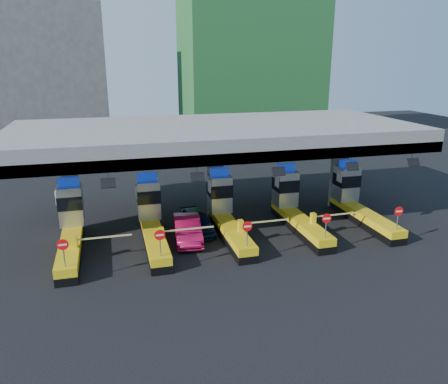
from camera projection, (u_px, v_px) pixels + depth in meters
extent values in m
plane|color=black|center=(226.00, 233.00, 29.87)|extent=(120.00, 120.00, 0.00)
cube|color=slate|center=(215.00, 135.00, 30.80)|extent=(28.00, 12.00, 1.50)
cube|color=#4C4C49|center=(238.00, 158.00, 25.66)|extent=(28.00, 0.60, 0.70)
cube|color=slate|center=(71.00, 193.00, 29.38)|extent=(1.00, 1.00, 5.50)
cube|color=slate|center=(215.00, 183.00, 31.83)|extent=(1.00, 1.00, 5.50)
cube|color=slate|center=(339.00, 174.00, 34.29)|extent=(1.00, 1.00, 5.50)
cylinder|color=slate|center=(108.00, 176.00, 23.99)|extent=(0.06, 0.06, 0.50)
cube|color=black|center=(108.00, 183.00, 23.91)|extent=(0.80, 0.38, 0.54)
cylinder|color=slate|center=(197.00, 170.00, 25.22)|extent=(0.06, 0.06, 0.50)
cube|color=black|center=(198.00, 177.00, 25.14)|extent=(0.80, 0.38, 0.54)
cylinder|color=slate|center=(278.00, 165.00, 26.45)|extent=(0.06, 0.06, 0.50)
cube|color=black|center=(279.00, 171.00, 26.36)|extent=(0.80, 0.38, 0.54)
cylinder|color=slate|center=(351.00, 160.00, 27.67)|extent=(0.06, 0.06, 0.50)
cube|color=black|center=(353.00, 166.00, 27.59)|extent=(0.80, 0.38, 0.54)
cylinder|color=slate|center=(412.00, 156.00, 28.78)|extent=(0.06, 0.06, 0.50)
cube|color=black|center=(414.00, 162.00, 28.70)|extent=(0.80, 0.38, 0.54)
cube|color=black|center=(71.00, 251.00, 26.42)|extent=(1.20, 8.00, 0.50)
cube|color=#E5B70C|center=(70.00, 244.00, 26.27)|extent=(1.20, 8.00, 0.50)
cube|color=#9EA3A8|center=(71.00, 205.00, 28.40)|extent=(1.50, 1.50, 2.60)
cube|color=black|center=(70.00, 201.00, 28.29)|extent=(1.56, 1.56, 0.90)
cube|color=#0C2DBF|center=(68.00, 182.00, 27.94)|extent=(1.30, 0.35, 0.55)
cube|color=white|center=(56.00, 197.00, 27.72)|extent=(0.06, 0.70, 0.90)
cylinder|color=slate|center=(64.00, 255.00, 22.68)|extent=(0.07, 0.07, 1.30)
cylinder|color=red|center=(63.00, 245.00, 22.47)|extent=(0.60, 0.04, 0.60)
cube|color=white|center=(63.00, 245.00, 22.45)|extent=(0.42, 0.02, 0.10)
cube|color=#E5B70C|center=(74.00, 242.00, 25.07)|extent=(0.30, 0.35, 0.70)
cube|color=white|center=(104.00, 237.00, 25.45)|extent=(3.20, 0.08, 0.08)
cube|color=black|center=(154.00, 243.00, 27.64)|extent=(1.20, 8.00, 0.50)
cube|color=#E5B70C|center=(154.00, 235.00, 27.50)|extent=(1.20, 8.00, 0.50)
cube|color=#9EA3A8|center=(148.00, 199.00, 29.63)|extent=(1.50, 1.50, 2.60)
cube|color=black|center=(148.00, 195.00, 29.52)|extent=(1.56, 1.56, 0.90)
cube|color=#0C2DBF|center=(147.00, 176.00, 29.16)|extent=(1.30, 0.35, 0.55)
cube|color=white|center=(136.00, 191.00, 28.95)|extent=(0.06, 0.70, 0.90)
cylinder|color=slate|center=(160.00, 245.00, 23.91)|extent=(0.07, 0.07, 1.30)
cylinder|color=red|center=(160.00, 235.00, 23.70)|extent=(0.60, 0.04, 0.60)
cube|color=white|center=(160.00, 235.00, 23.68)|extent=(0.42, 0.02, 0.10)
cube|color=#E5B70C|center=(161.00, 233.00, 26.30)|extent=(0.30, 0.35, 0.70)
cube|color=white|center=(188.00, 229.00, 26.67)|extent=(3.20, 0.08, 0.08)
cube|color=black|center=(230.00, 235.00, 28.87)|extent=(1.20, 8.00, 0.50)
cube|color=#E5B70C|center=(230.00, 228.00, 28.72)|extent=(1.20, 8.00, 0.50)
cube|color=#9EA3A8|center=(220.00, 193.00, 30.86)|extent=(1.50, 1.50, 2.60)
cube|color=black|center=(220.00, 189.00, 30.75)|extent=(1.56, 1.56, 0.90)
cube|color=#0C2DBF|center=(219.00, 172.00, 30.39)|extent=(1.30, 0.35, 0.55)
cube|color=white|center=(209.00, 186.00, 30.18)|extent=(0.06, 0.70, 0.90)
cylinder|color=slate|center=(247.00, 236.00, 25.13)|extent=(0.07, 0.07, 1.30)
cylinder|color=red|center=(247.00, 226.00, 24.93)|extent=(0.60, 0.04, 0.60)
cube|color=white|center=(248.00, 226.00, 24.91)|extent=(0.42, 0.02, 0.10)
cube|color=#E5B70C|center=(241.00, 225.00, 27.53)|extent=(0.30, 0.35, 0.70)
cube|color=white|center=(265.00, 221.00, 27.90)|extent=(3.20, 0.08, 0.08)
cube|color=black|center=(300.00, 228.00, 30.10)|extent=(1.20, 8.00, 0.50)
cube|color=#E5B70C|center=(300.00, 221.00, 29.95)|extent=(1.20, 8.00, 0.50)
cube|color=#9EA3A8|center=(285.00, 188.00, 32.08)|extent=(1.50, 1.50, 2.60)
cube|color=black|center=(286.00, 184.00, 31.98)|extent=(1.56, 1.56, 0.90)
cube|color=#0C2DBF|center=(286.00, 167.00, 31.62)|extent=(1.30, 0.35, 0.55)
cube|color=white|center=(277.00, 181.00, 31.40)|extent=(0.06, 0.70, 0.90)
cylinder|color=slate|center=(326.00, 228.00, 26.36)|extent=(0.07, 0.07, 1.30)
cylinder|color=red|center=(327.00, 218.00, 26.16)|extent=(0.60, 0.04, 0.60)
cube|color=white|center=(327.00, 219.00, 26.14)|extent=(0.42, 0.02, 0.10)
cube|color=#E5B70C|center=(313.00, 218.00, 28.75)|extent=(0.30, 0.35, 0.70)
cube|color=white|center=(336.00, 215.00, 29.13)|extent=(3.20, 0.08, 0.08)
cube|color=black|center=(364.00, 221.00, 31.33)|extent=(1.20, 8.00, 0.50)
cube|color=#E5B70C|center=(365.00, 215.00, 31.18)|extent=(1.20, 8.00, 0.50)
cube|color=#9EA3A8|center=(346.00, 183.00, 33.31)|extent=(1.50, 1.50, 2.60)
cube|color=black|center=(347.00, 180.00, 33.20)|extent=(1.56, 1.56, 0.90)
cube|color=#0C2DBF|center=(348.00, 163.00, 32.85)|extent=(1.30, 0.35, 0.55)
cube|color=white|center=(340.00, 176.00, 32.63)|extent=(0.06, 0.70, 0.90)
cylinder|color=slate|center=(398.00, 220.00, 27.59)|extent=(0.07, 0.07, 1.30)
cylinder|color=red|center=(399.00, 211.00, 27.39)|extent=(0.60, 0.04, 0.60)
cube|color=white|center=(399.00, 211.00, 27.36)|extent=(0.42, 0.02, 0.10)
cube|color=#E5B70C|center=(380.00, 212.00, 29.98)|extent=(0.30, 0.35, 0.70)
cube|color=white|center=(401.00, 208.00, 30.36)|extent=(3.20, 0.08, 0.08)
cube|color=#1E5926|center=(250.00, 38.00, 58.26)|extent=(18.00, 12.00, 28.00)
cube|color=#4C4C49|center=(51.00, 78.00, 57.04)|extent=(14.00, 10.00, 18.00)
imported|color=black|center=(196.00, 221.00, 29.88)|extent=(2.06, 4.62, 1.54)
imported|color=#A30C37|center=(187.00, 229.00, 28.48)|extent=(2.07, 4.85, 1.55)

